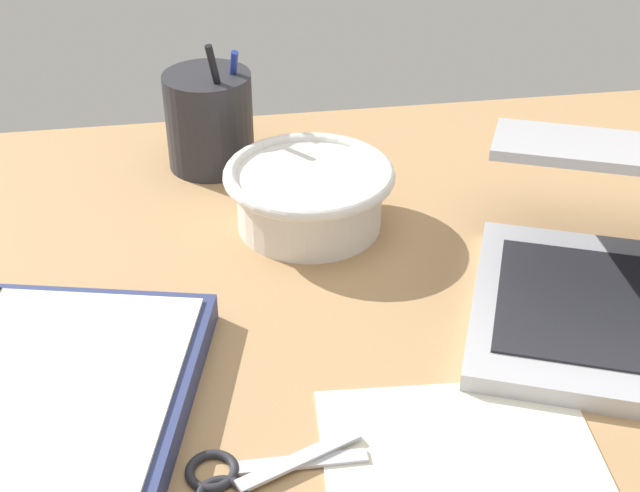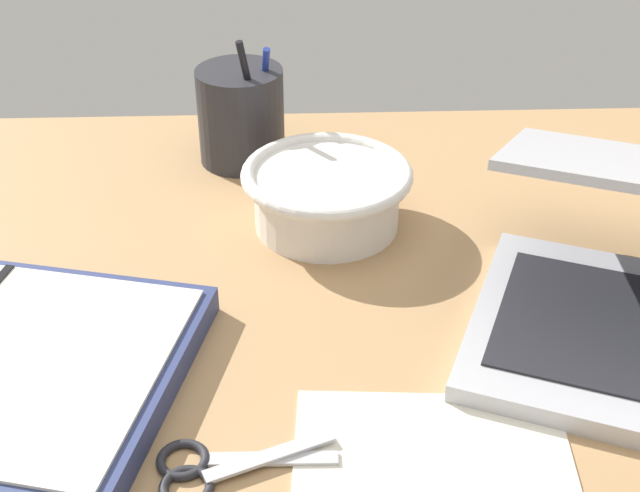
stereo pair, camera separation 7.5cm
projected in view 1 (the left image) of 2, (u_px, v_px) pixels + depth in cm
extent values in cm
cube|color=tan|center=(368.00, 378.00, 73.19)|extent=(140.00, 100.00, 2.00)
cylinder|color=silver|center=(309.00, 200.00, 89.77)|extent=(14.60, 14.60, 5.86)
torus|color=silver|center=(309.00, 174.00, 88.17)|extent=(17.18, 17.18, 1.37)
cylinder|color=#28282D|center=(209.00, 120.00, 99.55)|extent=(9.76, 9.76, 10.90)
cylinder|color=black|center=(223.00, 105.00, 96.40)|extent=(3.03, 2.27, 14.32)
cylinder|color=#233899|center=(230.00, 99.00, 99.58)|extent=(2.19, 4.45, 12.59)
cube|color=silver|center=(57.00, 386.00, 67.14)|extent=(22.86, 26.90, 0.30)
cube|color=#B7B7BC|center=(299.00, 459.00, 63.59)|extent=(9.59, 4.92, 0.30)
cube|color=#B7B7BC|center=(299.00, 462.00, 63.76)|extent=(9.91, 1.42, 0.30)
torus|color=#232328|center=(212.00, 471.00, 63.05)|extent=(3.90, 3.90, 0.70)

